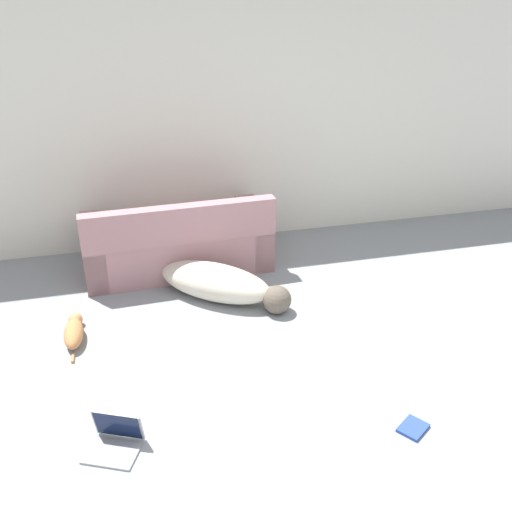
{
  "coord_description": "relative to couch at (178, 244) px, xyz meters",
  "views": [
    {
      "loc": [
        -1.31,
        -2.21,
        2.69
      ],
      "look_at": [
        -0.33,
        1.71,
        0.67
      ],
      "focal_mm": 40.0,
      "sensor_mm": 36.0,
      "label": 1
    }
  ],
  "objects": [
    {
      "name": "ground_plane",
      "position": [
        0.82,
        -2.95,
        -0.26
      ],
      "size": [
        20.0,
        20.0,
        0.0
      ],
      "primitive_type": "plane",
      "color": "gray"
    },
    {
      "name": "wall_back",
      "position": [
        0.82,
        0.65,
        1.12
      ],
      "size": [
        7.69,
        0.06,
        2.77
      ],
      "color": "silver",
      "rests_on": "ground_plane"
    },
    {
      "name": "couch",
      "position": [
        0.0,
        0.0,
        0.0
      ],
      "size": [
        1.84,
        0.85,
        0.78
      ],
      "rotation": [
        0.0,
        0.0,
        3.18
      ],
      "color": "#A3757A",
      "rests_on": "ground_plane"
    },
    {
      "name": "dog",
      "position": [
        0.29,
        -0.7,
        -0.11
      ],
      "size": [
        1.32,
        1.1,
        0.32
      ],
      "rotation": [
        0.0,
        0.0,
        5.61
      ],
      "color": "beige",
      "rests_on": "ground_plane"
    },
    {
      "name": "cat",
      "position": [
        -0.99,
        -1.04,
        -0.19
      ],
      "size": [
        0.16,
        0.6,
        0.15
      ],
      "rotation": [
        0.0,
        0.0,
        1.55
      ],
      "color": "#BC7A47",
      "rests_on": "ground_plane"
    },
    {
      "name": "laptop_open",
      "position": [
        -0.69,
        -2.33,
        -0.19
      ],
      "size": [
        0.41,
        0.38,
        0.23
      ],
      "rotation": [
        0.0,
        0.0,
        -0.44
      ],
      "color": "gray",
      "rests_on": "ground_plane"
    },
    {
      "name": "book_blue",
      "position": [
        1.2,
        -2.66,
        -0.25
      ],
      "size": [
        0.24,
        0.23,
        0.02
      ],
      "rotation": [
        0.0,
        0.0,
        0.61
      ],
      "color": "#28428E",
      "rests_on": "ground_plane"
    }
  ]
}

